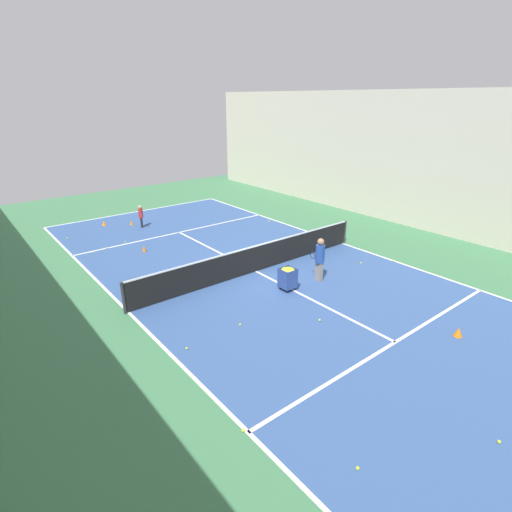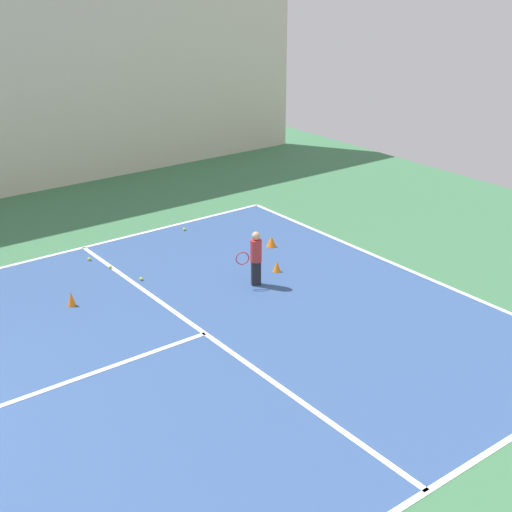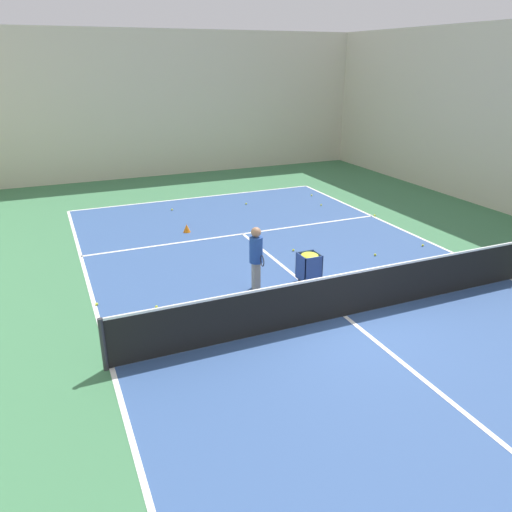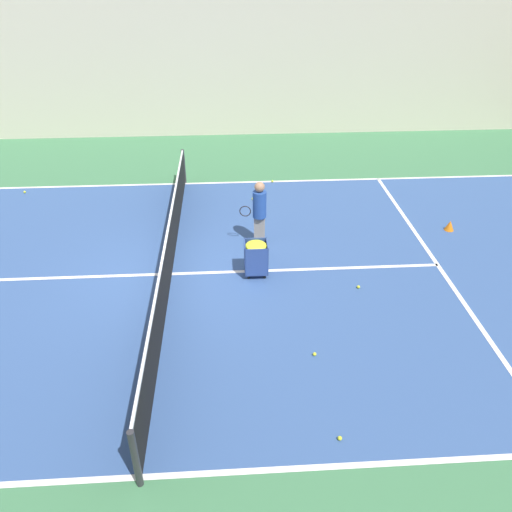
# 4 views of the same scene
# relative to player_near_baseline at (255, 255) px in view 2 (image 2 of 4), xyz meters

# --- Properties ---
(line_baseline_near) EXTENTS (10.29, 0.10, 0.00)m
(line_baseline_near) POSITION_rel_player_near_baseline_xyz_m (-1.10, -3.10, -0.67)
(line_baseline_near) COLOR white
(line_baseline_near) RESTS_ON ground
(line_service_near) EXTENTS (10.29, 0.10, 0.00)m
(line_service_near) POSITION_rel_player_near_baseline_xyz_m (-1.10, 1.98, -0.67)
(line_service_near) COLOR white
(line_service_near) RESTS_ON ground
(player_near_baseline) EXTENTS (0.31, 0.58, 1.17)m
(player_near_baseline) POSITION_rel_player_near_baseline_xyz_m (0.00, 0.00, 0.00)
(player_near_baseline) COLOR black
(player_near_baseline) RESTS_ON ground
(training_cone_1) EXTENTS (0.23, 0.23, 0.26)m
(training_cone_1) POSITION_rel_player_near_baseline_xyz_m (1.44, -1.56, -0.54)
(training_cone_1) COLOR orange
(training_cone_1) RESTS_ON ground
(training_cone_2) EXTENTS (0.18, 0.18, 0.23)m
(training_cone_2) POSITION_rel_player_near_baseline_xyz_m (0.25, -0.77, -0.55)
(training_cone_2) COLOR orange
(training_cone_2) RESTS_ON ground
(training_cone_3) EXTENTS (0.16, 0.16, 0.30)m
(training_cone_3) POSITION_rel_player_near_baseline_xyz_m (1.40, 3.43, -0.52)
(training_cone_3) COLOR orange
(training_cone_3) RESTS_ON ground
(tennis_ball_3) EXTENTS (0.07, 0.07, 0.07)m
(tennis_ball_3) POSITION_rel_player_near_baseline_xyz_m (3.26, 2.20, -0.63)
(tennis_ball_3) COLOR yellow
(tennis_ball_3) RESTS_ON ground
(tennis_ball_9) EXTENTS (0.07, 0.07, 0.07)m
(tennis_ball_9) POSITION_rel_player_near_baseline_xyz_m (1.62, 1.78, -0.63)
(tennis_ball_9) COLOR yellow
(tennis_ball_9) RESTS_ON ground
(tennis_ball_10) EXTENTS (0.07, 0.07, 0.07)m
(tennis_ball_10) POSITION_rel_player_near_baseline_xyz_m (3.58, -0.49, -0.63)
(tennis_ball_10) COLOR yellow
(tennis_ball_10) RESTS_ON ground
(tennis_ball_11) EXTENTS (0.07, 0.07, 0.07)m
(tennis_ball_11) POSITION_rel_player_near_baseline_xyz_m (2.58, 2.02, -0.63)
(tennis_ball_11) COLOR yellow
(tennis_ball_11) RESTS_ON ground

